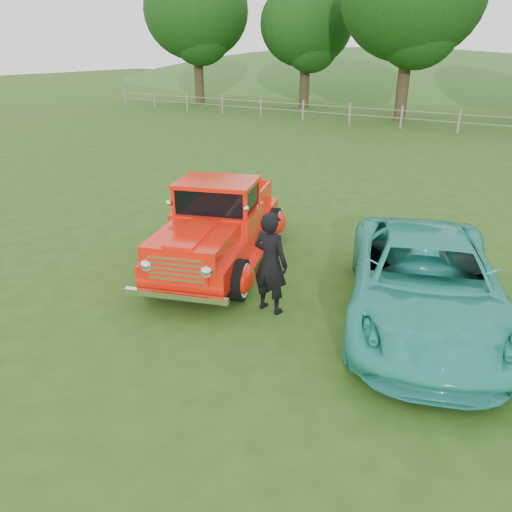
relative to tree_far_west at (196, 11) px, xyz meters
The scene contains 8 objects.
ground 33.44m from the tree_far_west, 52.43° to the right, with size 140.00×140.00×0.00m, color #284B14.
distant_hills 38.66m from the tree_far_west, 64.56° to the left, with size 116.00×60.00×18.00m.
fence_line 21.23m from the tree_far_west, 11.31° to the right, with size 48.00×0.12×1.20m.
tree_far_west is the anchor object (origin of this frame).
tree_mid_west 8.30m from the tree_far_west, 14.04° to the left, with size 6.40×6.40×8.46m.
red_pickup 31.45m from the tree_far_west, 51.29° to the right, with size 3.32×5.28×1.78m.
teal_sedan 34.37m from the tree_far_west, 45.90° to the right, with size 2.36×5.12×1.42m, color teal.
man 33.57m from the tree_far_west, 49.99° to the right, with size 0.65×0.43×1.78m, color black.
Camera 1 is at (5.10, -5.91, 4.23)m, focal length 35.00 mm.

